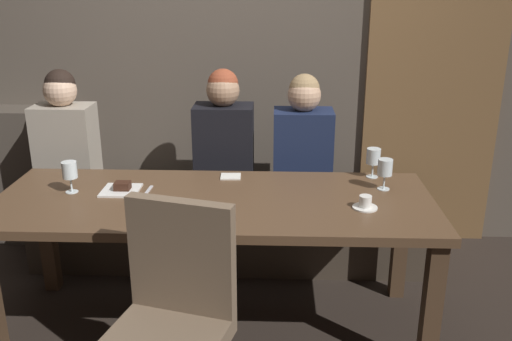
# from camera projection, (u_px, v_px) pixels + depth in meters

# --- Properties ---
(ground) EXTENTS (9.00, 9.00, 0.00)m
(ground) POSITION_uv_depth(u_px,v_px,m) (217.00, 325.00, 3.05)
(ground) COLOR black
(back_wall_tiled) EXTENTS (6.00, 0.12, 3.00)m
(back_wall_tiled) POSITION_uv_depth(u_px,v_px,m) (231.00, 23.00, 3.71)
(back_wall_tiled) COLOR brown
(back_wall_tiled) RESTS_ON ground
(arched_door) EXTENTS (0.90, 0.05, 2.55)m
(arched_door) POSITION_uv_depth(u_px,v_px,m) (438.00, 46.00, 3.64)
(arched_door) COLOR brown
(arched_door) RESTS_ON ground
(back_counter) EXTENTS (1.10, 0.28, 0.95)m
(back_counter) POSITION_uv_depth(u_px,v_px,m) (11.00, 175.00, 3.93)
(back_counter) COLOR #494138
(back_counter) RESTS_ON ground
(dining_table) EXTENTS (2.20, 0.84, 0.74)m
(dining_table) POSITION_uv_depth(u_px,v_px,m) (214.00, 214.00, 2.83)
(dining_table) COLOR #493422
(dining_table) RESTS_ON ground
(banquette_bench) EXTENTS (2.50, 0.44, 0.45)m
(banquette_bench) POSITION_uv_depth(u_px,v_px,m) (227.00, 231.00, 3.63)
(banquette_bench) COLOR #40352A
(banquette_bench) RESTS_ON ground
(chair_near_side) EXTENTS (0.54, 0.54, 0.98)m
(chair_near_side) POSITION_uv_depth(u_px,v_px,m) (172.00, 311.00, 2.18)
(chair_near_side) COLOR brown
(chair_near_side) RESTS_ON ground
(diner_redhead) EXTENTS (0.36, 0.24, 0.82)m
(diner_redhead) POSITION_uv_depth(u_px,v_px,m) (66.00, 138.00, 3.49)
(diner_redhead) COLOR #9E9384
(diner_redhead) RESTS_ON banquette_bench
(diner_bearded) EXTENTS (0.36, 0.24, 0.82)m
(diner_bearded) POSITION_uv_depth(u_px,v_px,m) (224.00, 140.00, 3.45)
(diner_bearded) COLOR black
(diner_bearded) RESTS_ON banquette_bench
(diner_far_end) EXTENTS (0.36, 0.24, 0.80)m
(diner_far_end) POSITION_uv_depth(u_px,v_px,m) (303.00, 142.00, 3.44)
(diner_far_end) COLOR #192342
(diner_far_end) RESTS_ON banquette_bench
(wine_glass_near_left) EXTENTS (0.08, 0.08, 0.16)m
(wine_glass_near_left) POSITION_uv_depth(u_px,v_px,m) (70.00, 172.00, 2.85)
(wine_glass_near_left) COLOR silver
(wine_glass_near_left) RESTS_ON dining_table
(wine_glass_far_right) EXTENTS (0.08, 0.08, 0.16)m
(wine_glass_far_right) POSITION_uv_depth(u_px,v_px,m) (373.00, 158.00, 3.07)
(wine_glass_far_right) COLOR silver
(wine_glass_far_right) RESTS_ON dining_table
(wine_glass_end_right) EXTENTS (0.08, 0.08, 0.16)m
(wine_glass_end_right) POSITION_uv_depth(u_px,v_px,m) (385.00, 169.00, 2.89)
(wine_glass_end_right) COLOR silver
(wine_glass_end_right) RESTS_ON dining_table
(espresso_cup) EXTENTS (0.12, 0.12, 0.06)m
(espresso_cup) POSITION_uv_depth(u_px,v_px,m) (365.00, 203.00, 2.68)
(espresso_cup) COLOR white
(espresso_cup) RESTS_ON dining_table
(dessert_plate) EXTENTS (0.19, 0.19, 0.05)m
(dessert_plate) POSITION_uv_depth(u_px,v_px,m) (121.00, 189.00, 2.89)
(dessert_plate) COLOR white
(dessert_plate) RESTS_ON dining_table
(fork_on_table) EXTENTS (0.03, 0.17, 0.01)m
(fork_on_table) POSITION_uv_depth(u_px,v_px,m) (147.00, 192.00, 2.88)
(fork_on_table) COLOR silver
(fork_on_table) RESTS_ON dining_table
(folded_napkin) EXTENTS (0.11, 0.10, 0.01)m
(folded_napkin) POSITION_uv_depth(u_px,v_px,m) (231.00, 176.00, 3.10)
(folded_napkin) COLOR silver
(folded_napkin) RESTS_ON dining_table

